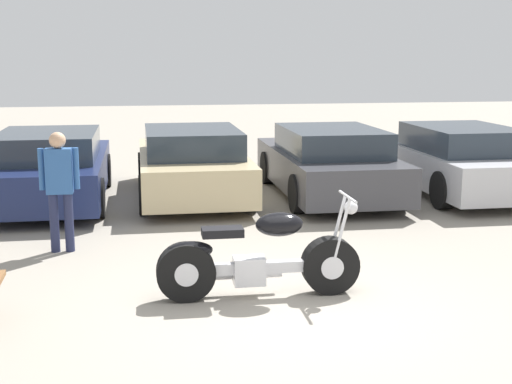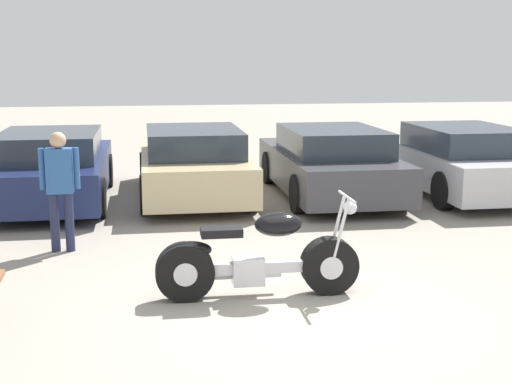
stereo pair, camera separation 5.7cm
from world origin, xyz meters
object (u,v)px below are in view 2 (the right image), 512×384
object	(u,v)px
parked_car_navy	(52,168)
parked_car_silver	(459,160)
parked_car_champagne	(193,163)
parked_car_dark_grey	(329,163)
person_standing	(60,182)
motorcycle	(256,260)

from	to	relation	value
parked_car_navy	parked_car_silver	world-z (taller)	same
parked_car_champagne	parked_car_dark_grey	distance (m)	2.51
parked_car_navy	parked_car_silver	size ratio (longest dim) A/B	1.00
parked_car_champagne	parked_car_navy	bearing A→B (deg)	-176.99
parked_car_champagne	person_standing	xyz separation A→B (m)	(-1.99, -3.41, 0.32)
parked_car_dark_grey	person_standing	xyz separation A→B (m)	(-4.47, -3.10, 0.32)
parked_car_navy	parked_car_dark_grey	bearing A→B (deg)	-2.06
parked_car_silver	parked_car_champagne	bearing A→B (deg)	175.37
motorcycle	parked_car_silver	bearing A→B (deg)	47.91
parked_car_navy	parked_car_champagne	bearing A→B (deg)	3.01
parked_car_navy	person_standing	distance (m)	3.34
motorcycle	parked_car_dark_grey	distance (m)	5.75
parked_car_champagne	person_standing	bearing A→B (deg)	-120.19
parked_car_silver	parked_car_navy	bearing A→B (deg)	177.91
person_standing	parked_car_champagne	bearing A→B (deg)	59.81
parked_car_navy	parked_car_silver	xyz separation A→B (m)	(7.47, -0.27, 0.00)
parked_car_navy	parked_car_silver	bearing A→B (deg)	-2.09
motorcycle	parked_car_dark_grey	xyz separation A→B (m)	(2.22, 5.30, 0.21)
parked_car_navy	parked_car_champagne	world-z (taller)	same
parked_car_champagne	person_standing	size ratio (longest dim) A/B	2.81
parked_car_champagne	parked_car_dark_grey	bearing A→B (deg)	-7.10
motorcycle	parked_car_champagne	distance (m)	5.62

